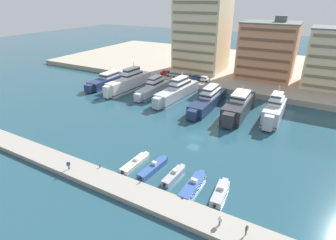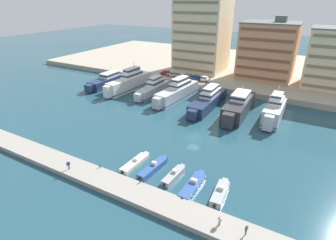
{
  "view_description": "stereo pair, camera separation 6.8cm",
  "coord_description": "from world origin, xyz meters",
  "px_view_note": "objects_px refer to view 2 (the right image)",
  "views": [
    {
      "loc": [
        19.87,
        -47.9,
        28.59
      ],
      "look_at": [
        -7.01,
        0.62,
        2.5
      ],
      "focal_mm": 28.0,
      "sensor_mm": 36.0,
      "label": 1
    },
    {
      "loc": [
        19.93,
        -47.87,
        28.59
      ],
      "look_at": [
        -7.01,
        0.62,
        2.5
      ],
      "focal_mm": 28.0,
      "sensor_mm": 36.0,
      "label": 2
    }
  ],
  "objects_px": {
    "yacht_white_left": "(129,82)",
    "pedestrian_mid_deck": "(220,220)",
    "yacht_silver_center_left": "(177,91)",
    "yacht_charcoal_center_right": "(238,106)",
    "motorboat_grey_center": "(220,193)",
    "car_grey_center_left": "(188,76)",
    "car_blue_center": "(196,77)",
    "car_white_center_right": "(204,79)",
    "motorboat_grey_mid_left": "(174,175)",
    "motorboat_blue_center_left": "(193,185)",
    "yacht_navy_center": "(208,100)",
    "car_red_far_left": "(166,73)",
    "yacht_silver_mid_left": "(153,88)",
    "yacht_silver_mid_right": "(274,110)",
    "motorboat_cream_far_left": "(135,163)",
    "pedestrian_far_side": "(246,229)",
    "pedestrian_near_edge": "(68,164)",
    "car_silver_left": "(173,74)",
    "motorboat_blue_left": "(153,168)",
    "car_silver_mid_left": "(180,75)",
    "yacht_navy_far_left": "(107,81)"
  },
  "relations": [
    {
      "from": "yacht_white_left",
      "to": "pedestrian_mid_deck",
      "type": "xyz_separation_m",
      "value": [
        46.16,
        -42.19,
        -0.91
      ]
    },
    {
      "from": "yacht_silver_center_left",
      "to": "pedestrian_mid_deck",
      "type": "bearing_deg",
      "value": -56.43
    },
    {
      "from": "yacht_charcoal_center_right",
      "to": "motorboat_grey_center",
      "type": "distance_m",
      "value": 33.53
    },
    {
      "from": "car_grey_center_left",
      "to": "car_blue_center",
      "type": "xyz_separation_m",
      "value": [
        3.19,
        -0.09,
        0.0
      ]
    },
    {
      "from": "motorboat_grey_center",
      "to": "car_white_center_right",
      "type": "distance_m",
      "value": 56.47
    },
    {
      "from": "motorboat_grey_mid_left",
      "to": "motorboat_blue_center_left",
      "type": "distance_m",
      "value": 4.13
    },
    {
      "from": "yacht_navy_center",
      "to": "yacht_charcoal_center_right",
      "type": "xyz_separation_m",
      "value": [
        9.01,
        -1.46,
        0.32
      ]
    },
    {
      "from": "yacht_silver_center_left",
      "to": "car_red_far_left",
      "type": "distance_m",
      "value": 20.96
    },
    {
      "from": "motorboat_grey_center",
      "to": "pedestrian_mid_deck",
      "type": "bearing_deg",
      "value": -72.56
    },
    {
      "from": "car_white_center_right",
      "to": "yacht_silver_mid_left",
      "type": "bearing_deg",
      "value": -125.95
    },
    {
      "from": "yacht_silver_mid_right",
      "to": "motorboat_grey_mid_left",
      "type": "xyz_separation_m",
      "value": [
        -11.07,
        -33.35,
        -2.11
      ]
    },
    {
      "from": "motorboat_cream_far_left",
      "to": "motorboat_blue_center_left",
      "type": "relative_size",
      "value": 0.93
    },
    {
      "from": "car_blue_center",
      "to": "pedestrian_far_side",
      "type": "relative_size",
      "value": 2.56
    },
    {
      "from": "yacht_navy_center",
      "to": "pedestrian_mid_deck",
      "type": "height_order",
      "value": "yacht_navy_center"
    },
    {
      "from": "yacht_white_left",
      "to": "yacht_navy_center",
      "type": "height_order",
      "value": "yacht_white_left"
    },
    {
      "from": "motorboat_cream_far_left",
      "to": "car_blue_center",
      "type": "bearing_deg",
      "value": 100.89
    },
    {
      "from": "yacht_silver_mid_left",
      "to": "pedestrian_near_edge",
      "type": "xyz_separation_m",
      "value": [
        9.27,
        -43.23,
        -0.13
      ]
    },
    {
      "from": "yacht_navy_center",
      "to": "car_white_center_right",
      "type": "height_order",
      "value": "yacht_navy_center"
    },
    {
      "from": "yacht_charcoal_center_right",
      "to": "car_silver_left",
      "type": "height_order",
      "value": "yacht_charcoal_center_right"
    },
    {
      "from": "motorboat_grey_mid_left",
      "to": "car_red_far_left",
      "type": "distance_m",
      "value": 59.88
    },
    {
      "from": "motorboat_blue_left",
      "to": "pedestrian_far_side",
      "type": "distance_m",
      "value": 19.69
    },
    {
      "from": "motorboat_grey_mid_left",
      "to": "car_red_far_left",
      "type": "height_order",
      "value": "car_red_far_left"
    },
    {
      "from": "yacht_silver_center_left",
      "to": "motorboat_blue_center_left",
      "type": "distance_m",
      "value": 41.98
    },
    {
      "from": "car_red_far_left",
      "to": "car_white_center_right",
      "type": "height_order",
      "value": "same"
    },
    {
      "from": "yacht_silver_mid_left",
      "to": "car_grey_center_left",
      "type": "xyz_separation_m",
      "value": [
        4.96,
        15.65,
        0.78
      ]
    },
    {
      "from": "motorboat_cream_far_left",
      "to": "car_grey_center_left",
      "type": "bearing_deg",
      "value": 104.28
    },
    {
      "from": "motorboat_grey_mid_left",
      "to": "car_white_center_right",
      "type": "height_order",
      "value": "car_white_center_right"
    },
    {
      "from": "yacht_silver_mid_right",
      "to": "car_red_far_left",
      "type": "height_order",
      "value": "yacht_silver_mid_right"
    },
    {
      "from": "yacht_white_left",
      "to": "yacht_silver_mid_left",
      "type": "relative_size",
      "value": 1.23
    },
    {
      "from": "pedestrian_mid_deck",
      "to": "pedestrian_near_edge",
      "type": "bearing_deg",
      "value": -178.26
    },
    {
      "from": "motorboat_cream_far_left",
      "to": "pedestrian_far_side",
      "type": "height_order",
      "value": "pedestrian_far_side"
    },
    {
      "from": "yacht_silver_mid_right",
      "to": "car_silver_mid_left",
      "type": "bearing_deg",
      "value": 153.58
    },
    {
      "from": "yacht_silver_center_left",
      "to": "pedestrian_mid_deck",
      "type": "xyz_separation_m",
      "value": [
        28.01,
        -42.21,
        -0.59
      ]
    },
    {
      "from": "yacht_navy_far_left",
      "to": "car_grey_center_left",
      "type": "xyz_separation_m",
      "value": [
        23.99,
        15.95,
        0.97
      ]
    },
    {
      "from": "yacht_silver_center_left",
      "to": "motorboat_cream_far_left",
      "type": "bearing_deg",
      "value": -75.41
    },
    {
      "from": "motorboat_grey_mid_left",
      "to": "yacht_navy_far_left",
      "type": "bearing_deg",
      "value": 142.23
    },
    {
      "from": "car_red_far_left",
      "to": "pedestrian_far_side",
      "type": "xyz_separation_m",
      "value": [
        44.66,
        -58.42,
        -0.92
      ]
    },
    {
      "from": "car_blue_center",
      "to": "motorboat_grey_center",
      "type": "bearing_deg",
      "value": -62.64
    },
    {
      "from": "motorboat_grey_mid_left",
      "to": "car_blue_center",
      "type": "bearing_deg",
      "value": 109.51
    },
    {
      "from": "yacht_silver_mid_left",
      "to": "yacht_navy_center",
      "type": "distance_m",
      "value": 19.43
    },
    {
      "from": "car_silver_mid_left",
      "to": "pedestrian_mid_deck",
      "type": "height_order",
      "value": "car_silver_mid_left"
    },
    {
      "from": "yacht_navy_center",
      "to": "yacht_silver_center_left",
      "type": "bearing_deg",
      "value": 173.06
    },
    {
      "from": "car_silver_left",
      "to": "car_white_center_right",
      "type": "height_order",
      "value": "same"
    },
    {
      "from": "motorboat_grey_center",
      "to": "car_silver_mid_left",
      "type": "bearing_deg",
      "value": 122.61
    },
    {
      "from": "yacht_white_left",
      "to": "yacht_charcoal_center_right",
      "type": "xyz_separation_m",
      "value": [
        37.76,
        -2.73,
        -0.35
      ]
    },
    {
      "from": "yacht_silver_mid_left",
      "to": "yacht_silver_mid_right",
      "type": "height_order",
      "value": "yacht_silver_mid_right"
    },
    {
      "from": "motorboat_blue_center_left",
      "to": "car_red_far_left",
      "type": "xyz_separation_m",
      "value": [
        -34.57,
        52.37,
        2.26
      ]
    },
    {
      "from": "motorboat_grey_mid_left",
      "to": "car_blue_center",
      "type": "height_order",
      "value": "car_blue_center"
    },
    {
      "from": "yacht_charcoal_center_right",
      "to": "pedestrian_near_edge",
      "type": "bearing_deg",
      "value": -115.38
    },
    {
      "from": "yacht_silver_mid_left",
      "to": "motorboat_cream_far_left",
      "type": "distance_m",
      "value": 39.65
    }
  ]
}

